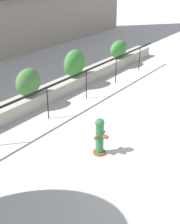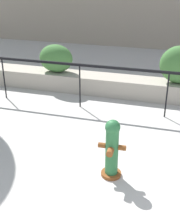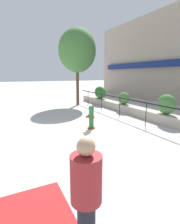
% 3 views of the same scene
% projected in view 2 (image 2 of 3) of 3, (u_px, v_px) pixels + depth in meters
% --- Properties ---
extents(planter_wall_low, '(18.00, 0.70, 0.50)m').
position_uv_depth(planter_wall_low, '(168.00, 91.00, 8.40)').
color(planter_wall_low, '#ADA393').
rests_on(planter_wall_low, ground).
extents(fence_railing_segment, '(15.00, 0.05, 1.15)m').
position_uv_depth(fence_railing_segment, '(169.00, 77.00, 7.11)').
color(fence_railing_segment, black).
rests_on(fence_railing_segment, ground).
extents(hedge_bush_1, '(0.99, 0.63, 0.80)m').
position_uv_depth(hedge_bush_1, '(56.00, 58.00, 8.92)').
color(hedge_bush_1, '#427538').
rests_on(hedge_bush_1, planter_wall_low).
extents(hedge_bush_2, '(1.05, 0.61, 1.00)m').
position_uv_depth(hedge_bush_2, '(180.00, 65.00, 8.02)').
color(hedge_bush_2, '#427538').
rests_on(hedge_bush_2, planter_wall_low).
extents(fire_hydrant, '(0.48, 0.44, 1.08)m').
position_uv_depth(fire_hydrant, '(112.00, 148.00, 5.24)').
color(fire_hydrant, brown).
rests_on(fire_hydrant, ground).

